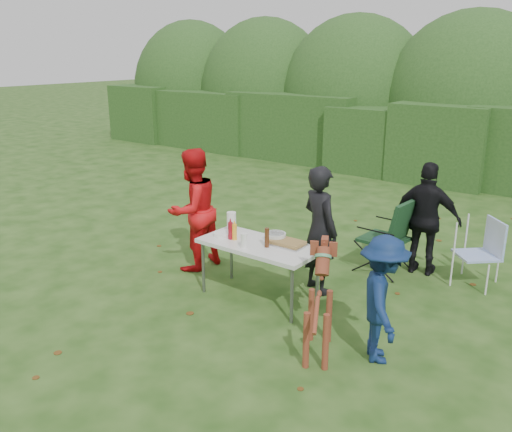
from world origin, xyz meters
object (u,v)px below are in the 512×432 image
Objects in this scene: mustard_bottle at (235,232)px; paper_towel_roll at (231,222)px; ketchup_bottle at (230,231)px; beer_bottle at (267,238)px; person_black_puffy at (426,219)px; person_cook at (320,230)px; lawn_chair at (477,252)px; person_red_jacket at (193,210)px; dog at (319,309)px; camping_chair at (384,235)px; child at (382,299)px; folding_table at (259,248)px.

mustard_bottle is 0.33m from paper_towel_roll.
ketchup_bottle is 0.92× the size of beer_bottle.
person_cook is at bearing 50.76° from person_black_puffy.
person_black_puffy is (0.87, 1.37, -0.04)m from person_cook.
paper_towel_roll is at bearing 38.35° from person_black_puffy.
paper_towel_roll reaches higher than lawn_chair.
paper_towel_roll is (0.80, -0.11, 0.01)m from person_red_jacket.
lawn_chair is at bearing -114.64° from person_cook.
dog is (-0.07, -2.72, -0.28)m from person_black_puffy.
lawn_chair is (1.18, 0.31, -0.09)m from camping_chair.
lawn_chair is 3.77× the size of beer_bottle.
beer_bottle is at bearing 45.55° from child.
person_cook is 1.21m from camping_chair.
person_red_jacket is at bearing 45.34° from child.
folding_table is 0.91× the size of person_cook.
person_cook is 0.96× the size of person_red_jacket.
paper_towel_roll is (-0.56, 0.15, 0.18)m from folding_table.
dog reaches higher than folding_table.
person_cook is at bearing 4.18° from dog.
person_red_jacket is 3.23m from person_black_puffy.
camping_chair is at bearing -9.47° from child.
person_red_jacket reaches higher than lawn_chair.
folding_table is 1.14× the size of child.
person_red_jacket is at bearing 161.97° from mustard_bottle.
folding_table is 2.45m from person_black_puffy.
child is at bearing 94.28° from person_black_puffy.
lawn_chair reaches higher than folding_table.
beer_bottle is (0.53, 0.05, 0.01)m from ketchup_bottle.
folding_table is at bearing 79.58° from person_cook.
person_cook reaches higher than folding_table.
child is at bearing -11.32° from folding_table.
paper_towel_roll is (-2.36, 0.51, 0.21)m from child.
person_cook is at bearing 74.18° from camping_chair.
folding_table is 0.23m from beer_bottle.
ketchup_bottle reaches higher than lawn_chair.
camping_chair reaches higher than ketchup_bottle.
person_black_puffy is at bearing 57.11° from folding_table.
paper_towel_roll is at bearing 136.42° from mustard_bottle.
folding_table is at bearing -15.28° from paper_towel_roll.
person_red_jacket is at bearing 168.96° from folding_table.
beer_bottle is at bearing 33.93° from dog.
paper_towel_roll is (-1.41, -1.63, 0.33)m from camping_chair.
paper_towel_roll is at bearing 44.27° from child.
ketchup_bottle is (-0.38, -0.09, 0.16)m from folding_table.
person_black_puffy is 1.47× the size of camping_chair.
folding_table is 1.43m from dog.
folding_table is at bearing 12.19° from mustard_bottle.
child is at bearing -7.76° from mustard_bottle.
mustard_bottle is at bearing 67.20° from person_cook.
person_cook reaches higher than person_black_puffy.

